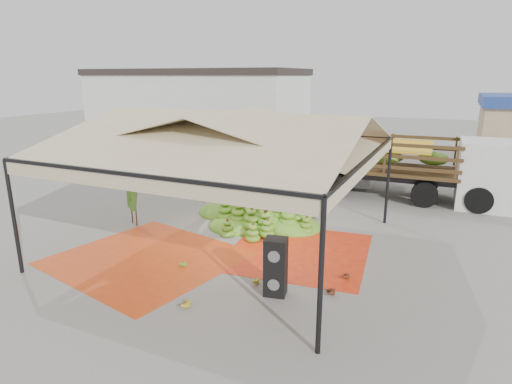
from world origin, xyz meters
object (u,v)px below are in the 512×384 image
at_px(banana_heap, 259,206).
at_px(speaker_stack, 276,267).
at_px(truck_left, 314,153).
at_px(vendor, 247,183).
at_px(truck_right, 420,162).

bearing_deg(banana_heap, speaker_stack, -61.31).
xyz_separation_m(speaker_stack, truck_left, (-2.71, 11.56, 0.63)).
xyz_separation_m(vendor, truck_left, (0.99, 5.47, 0.40)).
xyz_separation_m(banana_heap, truck_left, (-0.17, 6.90, 0.78)).
xyz_separation_m(speaker_stack, vendor, (-3.71, 6.09, 0.23)).
bearing_deg(truck_left, banana_heap, -91.38).
distance_m(vendor, truck_left, 5.57).
bearing_deg(speaker_stack, banana_heap, 108.07).
relative_size(banana_heap, truck_left, 0.80).
distance_m(speaker_stack, truck_right, 10.26).
bearing_deg(truck_left, vendor, -103.04).
bearing_deg(speaker_stack, truck_right, 66.44).
height_order(speaker_stack, vendor, vendor).
bearing_deg(truck_right, banana_heap, -133.92).
relative_size(speaker_stack, truck_right, 0.18).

